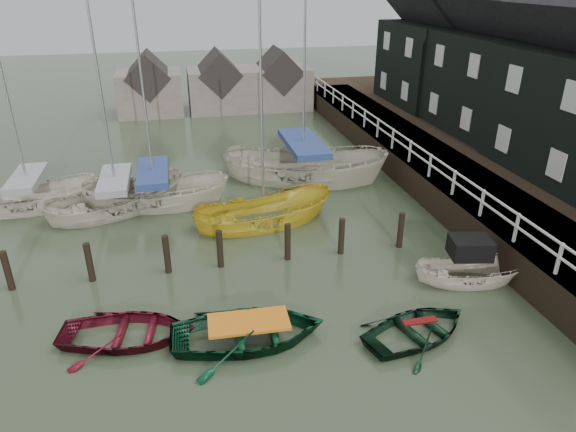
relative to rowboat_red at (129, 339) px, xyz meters
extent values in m
plane|color=#303A25|center=(4.12, 0.44, 0.00)|extent=(120.00, 120.00, 0.00)
cube|color=black|center=(13.62, 10.44, 1.40)|extent=(3.00, 32.00, 0.20)
cube|color=silver|center=(12.12, 10.44, 2.45)|extent=(0.06, 32.00, 0.06)
cube|color=silver|center=(12.12, 10.44, 2.05)|extent=(0.06, 32.00, 0.06)
cube|color=black|center=(19.12, 10.44, 0.00)|extent=(14.00, 38.00, 1.50)
cube|color=black|center=(19.12, 12.44, 4.00)|extent=(6.00, 7.00, 5.00)
cube|color=black|center=(19.12, 19.44, 4.00)|extent=(6.40, 7.00, 5.00)
cylinder|color=black|center=(-3.88, 3.44, 0.50)|extent=(0.22, 0.22, 1.80)
cylinder|color=black|center=(-1.38, 3.44, 0.50)|extent=(0.22, 0.22, 1.80)
cylinder|color=black|center=(1.12, 3.44, 0.50)|extent=(0.22, 0.22, 1.80)
cylinder|color=black|center=(2.92, 3.44, 0.50)|extent=(0.22, 0.22, 1.80)
cylinder|color=black|center=(5.32, 3.44, 0.50)|extent=(0.22, 0.22, 1.80)
cylinder|color=black|center=(7.32, 3.44, 0.50)|extent=(0.22, 0.22, 1.80)
cylinder|color=black|center=(9.62, 3.44, 0.50)|extent=(0.22, 0.22, 1.80)
cube|color=#665B51|center=(0.12, 26.44, 1.50)|extent=(4.50, 4.00, 3.00)
cube|color=#282321|center=(0.12, 26.44, 2.80)|extent=(3.18, 4.08, 3.18)
cube|color=#665B51|center=(5.12, 26.44, 1.50)|extent=(4.50, 4.00, 3.00)
cube|color=#282321|center=(5.12, 26.44, 2.80)|extent=(3.18, 4.08, 3.18)
cube|color=#665B51|center=(9.62, 26.44, 1.50)|extent=(4.50, 4.00, 3.00)
cube|color=#282321|center=(9.62, 26.44, 2.80)|extent=(3.18, 4.08, 3.18)
imported|color=#4F0B16|center=(0.00, 0.00, 0.00)|extent=(4.13, 3.23, 0.78)
imported|color=#08311A|center=(3.31, -0.78, 0.00)|extent=(4.41, 3.23, 0.89)
imported|color=black|center=(8.02, -1.59, 0.00)|extent=(3.98, 3.34, 0.71)
imported|color=beige|center=(10.92, 0.71, 0.00)|extent=(3.89, 2.08, 1.43)
cube|color=black|center=(10.92, 0.91, 1.18)|extent=(1.47, 1.24, 0.65)
imported|color=beige|center=(-0.95, 9.12, 0.00)|extent=(6.49, 4.58, 2.35)
cylinder|color=#B2B2B7|center=(-0.95, 9.12, 5.69)|extent=(0.10, 0.10, 8.79)
cube|color=gray|center=(-0.95, 9.12, 1.41)|extent=(3.55, 2.48, 0.30)
imported|color=beige|center=(0.64, 9.44, 0.00)|extent=(6.81, 3.50, 2.51)
cylinder|color=#B2B2B7|center=(0.64, 9.44, 6.13)|extent=(0.10, 0.10, 9.50)
cube|color=navy|center=(0.64, 9.44, 1.50)|extent=(3.74, 1.88, 0.30)
imported|color=gold|center=(5.01, 6.57, 0.00)|extent=(6.16, 3.08, 2.28)
cylinder|color=#B2B2B7|center=(5.01, 6.57, 5.17)|extent=(0.10, 0.10, 7.83)
imported|color=beige|center=(7.76, 11.04, 0.00)|extent=(8.78, 5.94, 3.17)
cylinder|color=#B2B2B7|center=(7.76, 11.04, 6.41)|extent=(0.10, 0.10, 9.33)
cube|color=navy|center=(7.76, 11.04, 1.87)|extent=(4.81, 3.22, 0.30)
imported|color=beige|center=(-4.67, 10.21, 0.00)|extent=(6.02, 2.51, 2.29)
cylinder|color=#B2B2B7|center=(-4.67, 10.21, 4.85)|extent=(0.10, 0.10, 7.19)
cube|color=gray|center=(-4.67, 10.21, 1.38)|extent=(3.31, 1.34, 0.30)
camera|label=1|loc=(1.91, -12.26, 9.32)|focal=32.00mm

